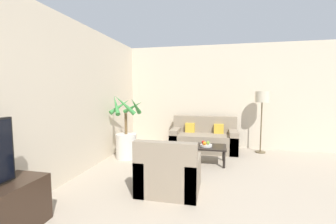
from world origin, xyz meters
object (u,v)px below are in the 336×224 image
Objects in this scene: ottoman at (177,163)px; fruit_bowl at (206,145)px; potted_palm at (126,138)px; apple_green at (208,143)px; floor_lamp at (262,101)px; orange_fruit at (205,143)px; apple_red at (203,142)px; coffee_table at (206,148)px; sofa_loveseat at (204,139)px; armchair at (169,174)px.

fruit_bowl is at bearing 51.44° from ottoman.
apple_green is (1.79, 0.01, -0.02)m from potted_palm.
potted_palm is at bearing -159.19° from floor_lamp.
potted_palm reaches higher than orange_fruit.
apple_green is at bearing -15.75° from apple_red.
apple_green is (0.04, -0.00, 0.06)m from fruit_bowl.
apple_green is 0.11× the size of ottoman.
orange_fruit is (1.73, -0.06, -0.02)m from potted_palm.
apple_green is (0.10, -0.03, 0.00)m from apple_red.
coffee_table is at bearing 1.16° from potted_palm.
floor_lamp reaches higher than orange_fruit.
ottoman is (-0.43, -0.64, -0.26)m from apple_red.
apple_red is (0.05, -0.99, 0.15)m from sofa_loveseat.
orange_fruit is at bearing 72.25° from armchair.
armchair is at bearing -107.26° from coffee_table.
floor_lamp is at bearing 20.81° from potted_palm.
apple_red is (-1.31, -1.11, -0.83)m from floor_lamp.
apple_green is 0.85m from ottoman.
ottoman is (-0.49, -0.61, -0.21)m from fruit_bowl.
apple_red and apple_green have the same top height.
floor_lamp reaches higher than apple_green.
ottoman is at bearing -126.78° from coffee_table.
potted_palm is 20.34× the size of apple_green.
apple_red is at bearing 56.07° from ottoman.
ottoman is (-1.74, -1.75, -1.09)m from floor_lamp.
sofa_loveseat is 1.96× the size of coffee_table.
sofa_loveseat is 22.26× the size of orange_fruit.
fruit_bowl is 3.31× the size of orange_fruit.
orange_fruit is (-0.03, -0.07, 0.06)m from fruit_bowl.
potted_palm reaches higher than ottoman.
armchair is (-0.36, -2.46, -0.02)m from sofa_loveseat.
armchair reaches higher than coffee_table.
ottoman is at bearing -25.60° from potted_palm.
orange_fruit reaches higher than ottoman.
fruit_bowl is at bearing 0.26° from potted_palm.
potted_palm is at bearing 131.94° from armchair.
potted_palm is at bearing 177.88° from orange_fruit.
fruit_bowl is 0.10m from orange_fruit.
potted_palm is 2.30× the size of ottoman.
coffee_table is at bearing 3.04° from apple_red.
sofa_loveseat is 1.04m from apple_green.
apple_red is (1.70, 0.03, -0.02)m from potted_palm.
floor_lamp reaches higher than armchair.
armchair is at bearing -107.94° from fruit_bowl.
floor_lamp is 1.86m from apple_green.
floor_lamp is 20.45× the size of orange_fruit.
sofa_loveseat reaches higher than apple_red.
apple_red is at bearing -87.01° from sofa_loveseat.
apple_red is 0.81m from ottoman.
sofa_loveseat is at bearing -175.11° from floor_lamp.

